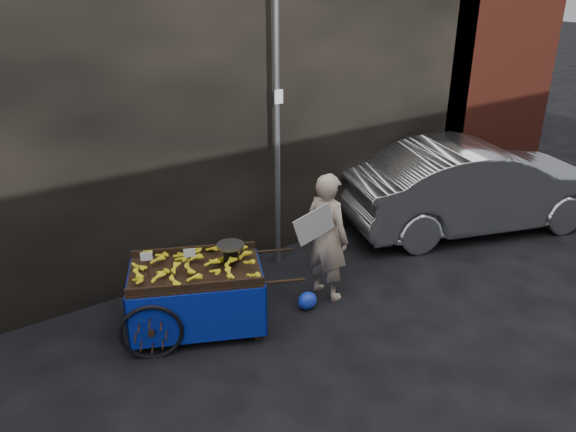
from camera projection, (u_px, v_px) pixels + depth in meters
ground at (315, 307)px, 7.07m from camera, size 80.00×80.00×0.00m
building_wall at (233, 73)px, 8.22m from camera, size 13.50×2.00×5.00m
street_pole at (277, 126)px, 7.39m from camera, size 0.12×0.10×4.00m
banana_cart at (191, 276)px, 6.41m from camera, size 2.25×1.68×1.12m
vendor at (327, 237)px, 7.01m from camera, size 0.86×0.69×1.68m
plastic_bag at (307, 301)px, 7.00m from camera, size 0.25×0.20×0.23m
parked_car at (476, 186)px, 9.01m from camera, size 4.56×2.79×1.42m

